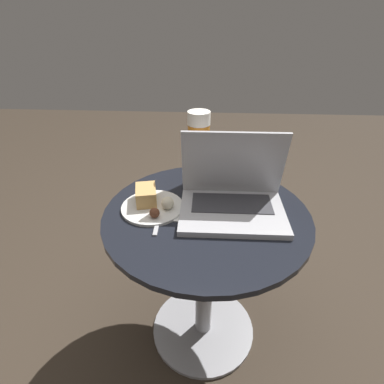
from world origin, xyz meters
name	(u,v)px	position (x,y,z in m)	size (l,w,h in m)	color
ground_plane	(203,329)	(0.00, 0.00, 0.00)	(6.00, 6.00, 0.00)	#382D23
table	(206,255)	(0.00, 0.00, 0.40)	(0.63, 0.63, 0.58)	#9E9EA3
napkin	(162,208)	(-0.14, 0.01, 0.58)	(0.18, 0.14, 0.00)	white
laptop	(233,196)	(0.08, 0.02, 0.63)	(0.31, 0.23, 0.24)	#B2B2B7
beer_glass	(199,150)	(-0.03, 0.17, 0.71)	(0.07, 0.07, 0.26)	#C6701E
snack_plate	(152,202)	(-0.17, 0.02, 0.60)	(0.19, 0.19, 0.06)	silver
fork	(160,214)	(-0.14, -0.02, 0.58)	(0.03, 0.17, 0.00)	#B2B2B7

